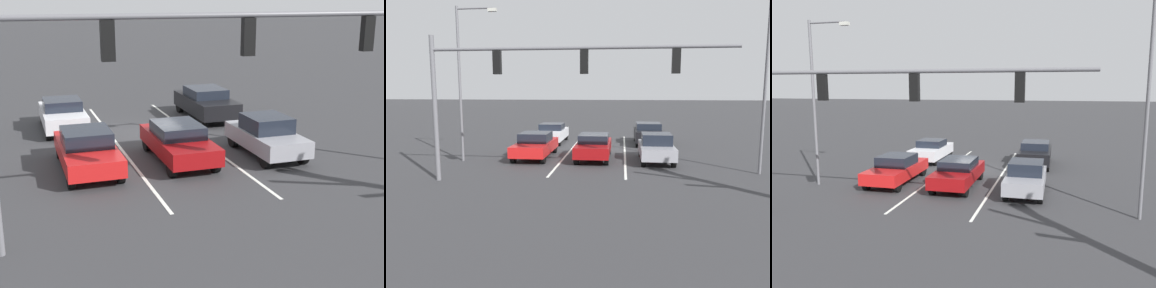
# 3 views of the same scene
# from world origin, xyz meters

# --- Properties ---
(ground_plane) EXTENTS (240.00, 240.00, 0.00)m
(ground_plane) POSITION_xyz_m (0.00, 0.00, 0.00)
(ground_plane) COLOR #333335
(lane_stripe_left_divider) EXTENTS (0.12, 15.21, 0.01)m
(lane_stripe_left_divider) POSITION_xyz_m (-1.75, 1.60, 0.01)
(lane_stripe_left_divider) COLOR silver
(lane_stripe_left_divider) RESTS_ON ground_plane
(lane_stripe_center_divider) EXTENTS (0.12, 15.21, 0.01)m
(lane_stripe_center_divider) POSITION_xyz_m (1.75, 1.60, 0.01)
(lane_stripe_center_divider) COLOR silver
(lane_stripe_center_divider) RESTS_ON ground_plane
(car_red_rightlane_front) EXTENTS (1.89, 4.68, 1.47)m
(car_red_rightlane_front) POSITION_xyz_m (3.41, 4.35, 0.75)
(car_red_rightlane_front) COLOR red
(car_red_rightlane_front) RESTS_ON ground_plane
(car_gray_leftlane_front) EXTENTS (1.78, 4.12, 1.55)m
(car_gray_leftlane_front) POSITION_xyz_m (-3.43, 4.78, 0.79)
(car_gray_leftlane_front) COLOR gray
(car_gray_leftlane_front) RESTS_ON ground_plane
(car_maroon_midlane_front) EXTENTS (1.85, 4.62, 1.42)m
(car_maroon_midlane_front) POSITION_xyz_m (0.02, 4.38, 0.76)
(car_maroon_midlane_front) COLOR maroon
(car_maroon_midlane_front) RESTS_ON ground_plane
(car_black_leftlane_second) EXTENTS (1.94, 4.66, 1.55)m
(car_black_leftlane_second) POSITION_xyz_m (-3.45, -1.95, 0.82)
(car_black_leftlane_second) COLOR black
(car_black_leftlane_second) RESTS_ON ground_plane
(car_silver_rightlane_second) EXTENTS (1.87, 4.42, 1.43)m
(car_silver_rightlane_second) POSITION_xyz_m (3.60, -1.89, 0.73)
(car_silver_rightlane_second) COLOR silver
(car_silver_rightlane_second) RESTS_ON ground_plane
(traffic_signal_gantry) EXTENTS (12.45, 0.37, 6.15)m
(traffic_signal_gantry) POSITION_xyz_m (2.12, 10.19, 4.56)
(traffic_signal_gantry) COLOR slate
(traffic_signal_gantry) RESTS_ON ground_plane
(street_lamp_right_shoulder) EXTENTS (2.23, 0.24, 8.27)m
(street_lamp_right_shoulder) POSITION_xyz_m (6.95, 5.77, 4.79)
(street_lamp_right_shoulder) COLOR slate
(street_lamp_right_shoulder) RESTS_ON ground_plane
(street_lamp_left_shoulder) EXTENTS (1.54, 0.24, 8.77)m
(street_lamp_left_shoulder) POSITION_xyz_m (-7.84, 7.32, 4.95)
(street_lamp_left_shoulder) COLOR slate
(street_lamp_left_shoulder) RESTS_ON ground_plane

